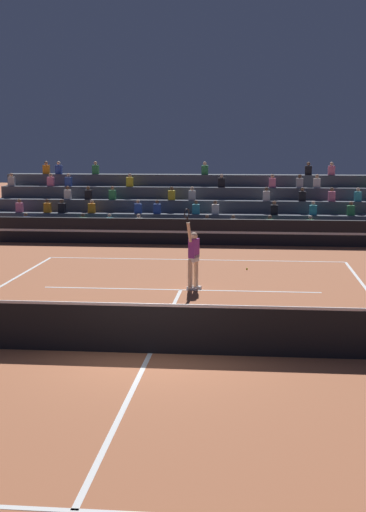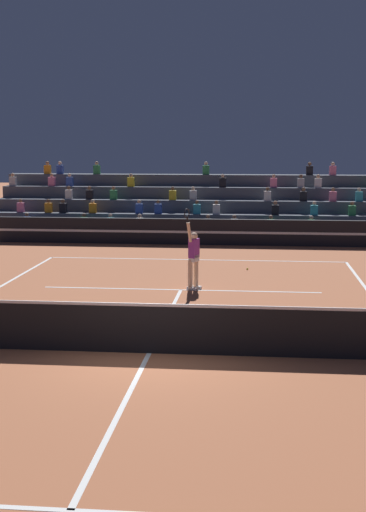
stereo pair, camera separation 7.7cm
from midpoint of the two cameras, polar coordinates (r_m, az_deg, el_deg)
name	(u,v)px [view 2 (the right image)]	position (r m, az deg, el deg)	size (l,w,h in m)	color
ground_plane	(149,353)	(14.96, -2.57, -7.77)	(120.00, 120.00, 0.00)	#AD603D
court_lines	(149,353)	(14.95, -2.57, -7.76)	(11.10, 23.90, 0.01)	white
tennis_net	(149,328)	(14.81, -2.59, -5.76)	(12.00, 0.10, 1.10)	black
sponsor_banner_wall	(204,232)	(30.34, 1.74, 1.95)	(18.00, 0.26, 1.10)	black
bleacher_stand	(209,212)	(34.06, 2.18, 3.52)	(20.17, 4.75, 3.38)	#4C515B
tennis_player	(193,257)	(21.04, 0.95, -0.05)	(0.49, 0.88, 2.50)	beige
tennis_ball	(247,269)	(24.51, 5.26, -1.03)	(0.07, 0.07, 0.07)	#C6DB33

